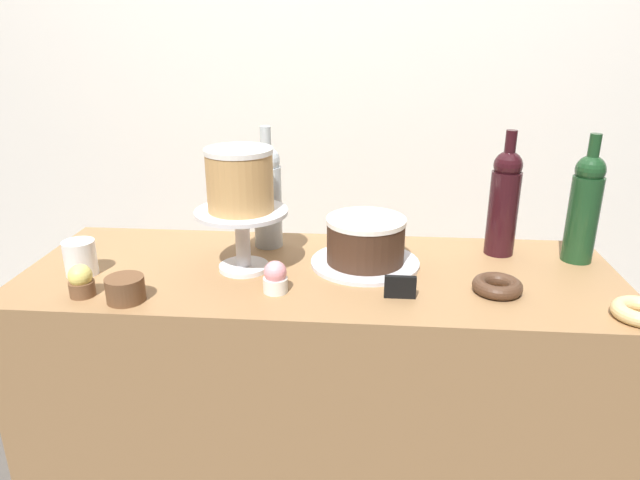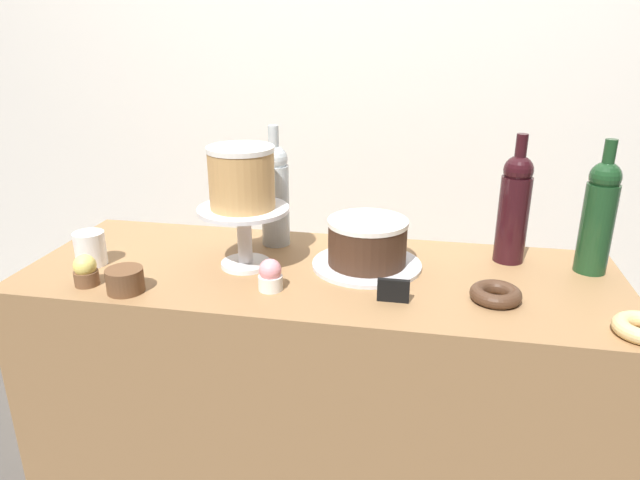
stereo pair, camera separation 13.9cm
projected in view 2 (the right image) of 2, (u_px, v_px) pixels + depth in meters
name	position (u px, v px, depth m)	size (l,w,h in m)	color
back_wall	(364.00, 80.00, 2.06)	(6.00, 0.05, 2.60)	silver
display_counter	(320.00, 423.00, 1.58)	(1.46, 0.53, 0.92)	#997047
cake_stand_pedestal	(244.00, 227.00, 1.41)	(0.22, 0.22, 0.15)	silver
white_layer_cake	(242.00, 177.00, 1.37)	(0.16, 0.16, 0.15)	tan
silver_serving_platter	(367.00, 265.00, 1.44)	(0.27, 0.27, 0.01)	silver
chocolate_round_cake	(367.00, 241.00, 1.42)	(0.20, 0.20, 0.11)	#3D2619
wine_bottle_green	(599.00, 215.00, 1.37)	(0.08, 0.08, 0.33)	#193D1E
wine_bottle_dark_red	(514.00, 207.00, 1.43)	(0.08, 0.08, 0.33)	black
wine_bottle_clear	(275.00, 193.00, 1.55)	(0.08, 0.08, 0.33)	#B2BCC1
cupcake_strawberry	(270.00, 275.00, 1.31)	(0.06, 0.06, 0.07)	white
cupcake_lemon	(86.00, 271.00, 1.33)	(0.06, 0.06, 0.07)	brown
donut_chocolate	(496.00, 294.00, 1.26)	(0.11, 0.11, 0.03)	#472D1E
cookie_stack	(125.00, 280.00, 1.30)	(0.08, 0.08, 0.05)	brown
price_sign_chalkboard	(393.00, 291.00, 1.25)	(0.07, 0.01, 0.05)	black
coffee_cup_ceramic	(90.00, 248.00, 1.44)	(0.08, 0.08, 0.08)	white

